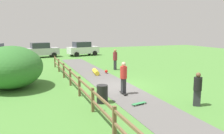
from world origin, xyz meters
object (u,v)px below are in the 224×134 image
Objects in this scene: bush_large at (11,67)px; skater_riding at (124,76)px; trash_bin at (102,94)px; parked_car_silver at (41,50)px; bystander_black at (198,88)px; skater_fallen at (97,72)px; bystander_maroon at (115,58)px; parked_car_white at (83,49)px; skateboard_loose at (139,103)px.

bush_large reaches higher than skater_riding.
bush_large is 2.51× the size of skater_riding.
parked_car_silver is at bearing 93.96° from trash_bin.
bush_large is 10.93m from bystander_black.
skater_fallen is at bearing 74.83° from trash_bin.
bystander_maroon is at bearing 64.06° from trash_bin.
skater_fallen is at bearing -75.95° from parked_car_silver.
bush_large is 1.04× the size of parked_car_silver.
parked_car_white reaches higher than bystander_maroon.
parked_car_silver reaches higher than skater_fallen.
bush_large is 15.68m from parked_car_silver.
skater_fallen is at bearing 86.91° from skater_riding.
bystander_maroon reaches higher than skater_fallen.
skater_fallen reaches higher than skateboard_loose.
parked_car_white is (0.03, 22.41, 0.06)m from bystander_black.
parked_car_silver is (-1.41, 20.32, 0.51)m from trash_bin.
bush_large is at bearing -100.67° from parked_car_silver.
bystander_black is 0.37× the size of parked_car_silver.
parked_car_silver is at bearing 98.78° from skater_riding.
trash_bin is 0.58× the size of skater_fallen.
bystander_black is (2.52, -1.09, 0.81)m from skateboard_loose.
skateboard_loose is 21.54m from parked_car_silver.
bush_large is 8.41m from skateboard_loose.
skater_fallen is 8.07m from skateboard_loose.
skater_riding is at bearing -33.92° from bush_large.
parked_car_silver reaches higher than skateboard_loose.
skater_riding is at bearing -81.22° from parked_car_silver.
skater_riding reaches higher than skater_fallen.
skateboard_loose is 0.44× the size of bystander_maroon.
skater_fallen is 0.84× the size of bystander_maroon.
bystander_black is 23.07m from parked_car_silver.
parked_car_white reaches higher than bystander_black.
bystander_black is at bearing -23.45° from skateboard_loose.
bystander_black reaches higher than trash_bin.
parked_car_silver and parked_car_white have the same top height.
bystander_black is (2.15, -9.15, 0.70)m from skater_fallen.
skateboard_loose is at bearing -82.12° from parked_car_silver.
bush_large is 17.55m from parked_car_white.
parked_car_silver is 5.50m from parked_car_white.
skater_riding reaches higher than bystander_black.
bush_large is at bearing 140.06° from bystander_black.
parked_car_white is (2.18, 13.26, 0.76)m from skater_fallen.
parked_car_silver is at bearing 114.76° from bystander_maroon.
parked_car_white is at bearing 90.00° from bystander_maroon.
skater_riding is 2.18m from skateboard_loose.
parked_car_silver is (-2.99, 19.37, -0.08)m from skater_riding.
trash_bin is at bearing -48.75° from bush_large.
bystander_maroon is 1.14× the size of bystander_black.
bush_large is at bearing -161.02° from skater_fallen.
bystander_black is (2.48, -3.05, -0.15)m from skater_riding.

